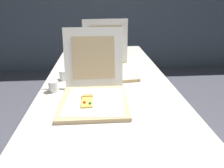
{
  "coord_description": "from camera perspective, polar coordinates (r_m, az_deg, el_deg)",
  "views": [
    {
      "loc": [
        -0.06,
        -0.64,
        1.3
      ],
      "look_at": [
        0.02,
        0.43,
        0.8
      ],
      "focal_mm": 30.09,
      "sensor_mm": 36.0,
      "label": 1
    }
  ],
  "objects": [
    {
      "name": "pizza_box_front",
      "position": [
        1.11,
        -5.56,
        -2.12
      ],
      "size": [
        0.38,
        0.48,
        0.39
      ],
      "rotation": [
        0.0,
        0.0,
        -0.01
      ],
      "color": "tan",
      "rests_on": "table"
    },
    {
      "name": "cup_white_far",
      "position": [
        1.69,
        -10.4,
        6.44
      ],
      "size": [
        0.06,
        0.06,
        0.07
      ],
      "primitive_type": "cylinder",
      "color": "white",
      "rests_on": "table"
    },
    {
      "name": "cup_white_near_center",
      "position": [
        1.27,
        -17.3,
        -0.66
      ],
      "size": [
        0.06,
        0.06,
        0.07
      ],
      "primitive_type": "cylinder",
      "color": "white",
      "rests_on": "table"
    },
    {
      "name": "pizza_box_middle",
      "position": [
        1.52,
        -0.87,
        5.58
      ],
      "size": [
        0.42,
        0.44,
        0.4
      ],
      "rotation": [
        0.0,
        0.0,
        0.12
      ],
      "color": "tan",
      "rests_on": "table"
    },
    {
      "name": "table",
      "position": [
        1.37,
        -1.34,
        -1.24
      ],
      "size": [
        0.91,
        2.16,
        0.74
      ],
      "color": "silver",
      "rests_on": "ground"
    },
    {
      "name": "cup_white_mid",
      "position": [
        1.43,
        -14.45,
        2.63
      ],
      "size": [
        0.06,
        0.06,
        0.07
      ],
      "primitive_type": "cylinder",
      "color": "white",
      "rests_on": "table"
    }
  ]
}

